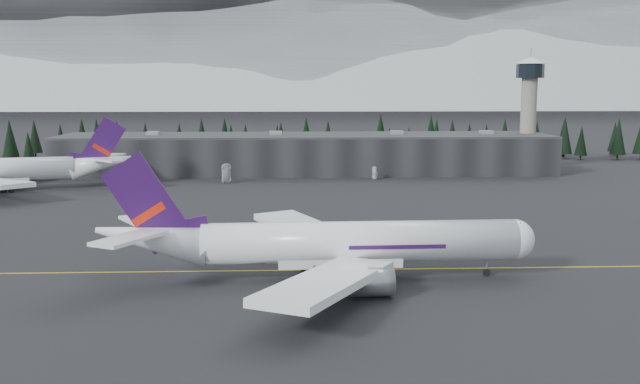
{
  "coord_description": "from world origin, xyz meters",
  "views": [
    {
      "loc": [
        -5.66,
        -109.6,
        28.3
      ],
      "look_at": [
        0.0,
        20.0,
        9.0
      ],
      "focal_mm": 40.0,
      "sensor_mm": 36.0,
      "label": 1
    }
  ],
  "objects_px": {
    "jet_parked": "(3,170)",
    "gse_vehicle_b": "(375,177)",
    "control_tower": "(529,101)",
    "jet_main": "(322,243)",
    "terminal": "(306,153)",
    "gse_vehicle_a": "(226,180)"
  },
  "relations": [
    {
      "from": "gse_vehicle_a",
      "to": "gse_vehicle_b",
      "type": "bearing_deg",
      "value": -12.22
    },
    {
      "from": "control_tower",
      "to": "jet_parked",
      "type": "distance_m",
      "value": 164.83
    },
    {
      "from": "gse_vehicle_a",
      "to": "jet_main",
      "type": "bearing_deg",
      "value": -97.96
    },
    {
      "from": "gse_vehicle_b",
      "to": "jet_parked",
      "type": "bearing_deg",
      "value": -113.72
    },
    {
      "from": "control_tower",
      "to": "jet_parked",
      "type": "height_order",
      "value": "control_tower"
    },
    {
      "from": "terminal",
      "to": "gse_vehicle_b",
      "type": "xyz_separation_m",
      "value": [
        20.68,
        -18.87,
        -5.63
      ]
    },
    {
      "from": "control_tower",
      "to": "jet_parked",
      "type": "xyz_separation_m",
      "value": [
        -158.73,
        -40.7,
        -17.78
      ]
    },
    {
      "from": "terminal",
      "to": "jet_main",
      "type": "bearing_deg",
      "value": -90.41
    },
    {
      "from": "gse_vehicle_a",
      "to": "terminal",
      "type": "bearing_deg",
      "value": 25.83
    },
    {
      "from": "control_tower",
      "to": "gse_vehicle_b",
      "type": "xyz_separation_m",
      "value": [
        -54.32,
        -21.87,
        -22.74
      ]
    },
    {
      "from": "jet_main",
      "to": "jet_parked",
      "type": "height_order",
      "value": "jet_parked"
    },
    {
      "from": "control_tower",
      "to": "gse_vehicle_a",
      "type": "relative_size",
      "value": 6.5
    },
    {
      "from": "control_tower",
      "to": "jet_main",
      "type": "xyz_separation_m",
      "value": [
        -75.96,
        -135.17,
        -18.01
      ]
    },
    {
      "from": "gse_vehicle_a",
      "to": "gse_vehicle_b",
      "type": "xyz_separation_m",
      "value": [
        44.95,
        6.35,
        -0.14
      ]
    },
    {
      "from": "jet_main",
      "to": "gse_vehicle_b",
      "type": "relative_size",
      "value": 16.6
    },
    {
      "from": "gse_vehicle_b",
      "to": "control_tower",
      "type": "bearing_deg",
      "value": 77.98
    },
    {
      "from": "terminal",
      "to": "jet_parked",
      "type": "height_order",
      "value": "jet_parked"
    },
    {
      "from": "control_tower",
      "to": "terminal",
      "type": "bearing_deg",
      "value": -177.71
    },
    {
      "from": "terminal",
      "to": "control_tower",
      "type": "bearing_deg",
      "value": 2.29
    },
    {
      "from": "jet_main",
      "to": "control_tower",
      "type": "bearing_deg",
      "value": 59.19
    },
    {
      "from": "terminal",
      "to": "gse_vehicle_b",
      "type": "relative_size",
      "value": 40.76
    },
    {
      "from": "jet_parked",
      "to": "gse_vehicle_b",
      "type": "relative_size",
      "value": 17.0
    }
  ]
}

